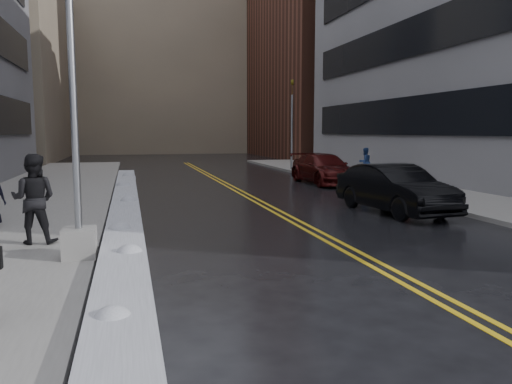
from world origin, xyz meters
TOP-DOWN VIEW (x-y plane):
  - ground at (0.00, 0.00)m, footprint 160.00×160.00m
  - sidewalk_west at (-5.75, 10.00)m, footprint 5.50×50.00m
  - sidewalk_east at (10.00, 10.00)m, footprint 4.00×50.00m
  - lane_line_left at (2.35, 10.00)m, footprint 0.12×50.00m
  - lane_line_right at (2.65, 10.00)m, footprint 0.12×50.00m
  - snow_ridge at (-2.45, 8.00)m, footprint 0.90×30.00m
  - building_east_far at (19.00, 42.00)m, footprint 14.00×20.00m
  - building_far at (2.00, 60.00)m, footprint 36.00×16.00m
  - lamppost at (-3.30, 2.00)m, footprint 0.65×0.65m
  - fire_hydrant at (9.00, 10.00)m, footprint 0.26×0.26m
  - traffic_signal at (8.50, 24.00)m, footprint 0.16×0.20m
  - pedestrian_b at (-4.40, 3.62)m, footprint 1.08×0.90m
  - pedestrian_east at (10.73, 17.50)m, footprint 0.90×0.76m
  - car_black at (6.19, 6.27)m, footprint 2.17×5.01m
  - car_maroon at (7.50, 15.68)m, footprint 2.33×5.37m

SIDE VIEW (x-z plane):
  - ground at x=0.00m, z-range 0.00..0.00m
  - lane_line_left at x=2.35m, z-range 0.00..0.01m
  - lane_line_right at x=2.65m, z-range 0.00..0.01m
  - sidewalk_west at x=-5.75m, z-range 0.00..0.15m
  - sidewalk_east at x=10.00m, z-range 0.00..0.15m
  - snow_ridge at x=-2.45m, z-range 0.00..0.34m
  - fire_hydrant at x=9.00m, z-range 0.18..0.91m
  - car_maroon at x=7.50m, z-range 0.00..1.54m
  - car_black at x=6.19m, z-range 0.00..1.61m
  - pedestrian_east at x=10.73m, z-range 0.15..1.77m
  - pedestrian_b at x=-4.40m, z-range 0.15..2.19m
  - lamppost at x=-3.30m, z-range -1.28..6.35m
  - traffic_signal at x=8.50m, z-range 0.40..6.40m
  - building_far at x=2.00m, z-range 0.00..22.00m
  - building_east_far at x=19.00m, z-range 0.00..28.00m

